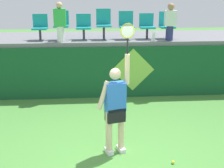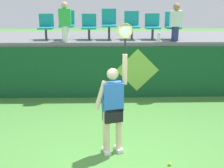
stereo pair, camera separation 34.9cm
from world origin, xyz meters
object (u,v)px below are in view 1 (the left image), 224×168
at_px(tennis_ball, 173,162).
at_px(tennis_player, 115,106).
at_px(stadium_chair_3, 104,22).
at_px(stadium_chair_1, 61,23).
at_px(stadium_chair_2, 84,26).
at_px(spectator_0, 60,21).
at_px(stadium_chair_4, 126,24).
at_px(stadium_chair_0, 40,26).
at_px(stadium_chair_6, 167,24).
at_px(spectator_1, 170,21).
at_px(stadium_chair_5, 147,25).
at_px(water_bottle, 154,37).

bearing_deg(tennis_ball, tennis_player, 152.92).
distance_m(tennis_ball, stadium_chair_3, 5.09).
height_order(stadium_chair_1, stadium_chair_2, stadium_chair_1).
bearing_deg(spectator_0, stadium_chair_4, 12.93).
distance_m(stadium_chair_0, stadium_chair_6, 3.83).
xyz_separation_m(stadium_chair_0, stadium_chair_3, (1.90, 0.01, 0.08)).
relative_size(stadium_chair_4, spectator_0, 0.74).
xyz_separation_m(stadium_chair_0, spectator_1, (3.83, -0.41, 0.15)).
height_order(stadium_chair_1, stadium_chair_5, stadium_chair_1).
xyz_separation_m(tennis_player, stadium_chair_2, (-0.62, 3.97, 1.08)).
distance_m(stadium_chair_5, spectator_0, 2.63).
bearing_deg(tennis_ball, stadium_chair_3, 103.26).
height_order(stadium_chair_1, spectator_1, spectator_1).
xyz_separation_m(stadium_chair_5, stadium_chair_6, (0.61, 0.00, 0.02)).
bearing_deg(spectator_0, stadium_chair_1, 90.00).
bearing_deg(stadium_chair_6, stadium_chair_1, -179.95).
xyz_separation_m(stadium_chair_4, spectator_0, (-1.95, -0.45, 0.13)).
xyz_separation_m(stadium_chair_1, stadium_chair_6, (3.20, 0.00, -0.04)).
xyz_separation_m(tennis_ball, stadium_chair_2, (-1.67, 4.50, 2.03)).
distance_m(tennis_player, spectator_1, 4.22).
bearing_deg(stadium_chair_2, stadium_chair_3, 0.77).
height_order(stadium_chair_0, stadium_chair_4, stadium_chair_4).
xyz_separation_m(tennis_ball, stadium_chair_1, (-2.33, 4.50, 2.10)).
bearing_deg(tennis_player, tennis_ball, -27.08).
bearing_deg(stadium_chair_4, tennis_player, -99.55).
relative_size(stadium_chair_1, spectator_1, 0.79).
bearing_deg(stadium_chair_6, stadium_chair_0, -179.93).
xyz_separation_m(stadium_chair_3, stadium_chair_4, (0.69, -0.00, -0.04)).
bearing_deg(stadium_chair_6, tennis_ball, -100.92).
distance_m(tennis_ball, stadium_chair_0, 5.76).
distance_m(stadium_chair_5, stadium_chair_6, 0.61).
distance_m(stadium_chair_1, stadium_chair_3, 1.27).
bearing_deg(stadium_chair_6, stadium_chair_5, -179.55).
distance_m(tennis_ball, stadium_chair_2, 5.21).
height_order(stadium_chair_0, stadium_chair_3, stadium_chair_3).
height_order(stadium_chair_0, spectator_1, spectator_1).
height_order(stadium_chair_3, spectator_1, spectator_1).
relative_size(stadium_chair_2, spectator_1, 0.70).
bearing_deg(stadium_chair_2, water_bottle, -14.52).
bearing_deg(spectator_0, stadium_chair_0, 144.95).
xyz_separation_m(stadium_chair_1, stadium_chair_3, (1.27, 0.01, 0.02)).
distance_m(water_bottle, spectator_1, 0.67).
bearing_deg(tennis_player, stadium_chair_0, 115.80).
bearing_deg(tennis_player, stadium_chair_4, 80.45).
bearing_deg(stadium_chair_3, tennis_ball, -76.74).
xyz_separation_m(stadium_chair_0, stadium_chair_1, (0.63, 0.00, 0.07)).
bearing_deg(tennis_ball, water_bottle, 84.66).
bearing_deg(spectator_0, stadium_chair_6, 7.98).
bearing_deg(spectator_0, tennis_ball, -60.14).
distance_m(stadium_chair_1, stadium_chair_5, 2.58).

